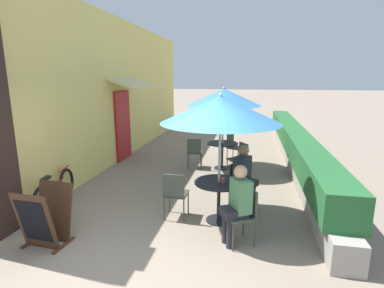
% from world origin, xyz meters
% --- Properties ---
extents(ground_plane, '(120.00, 120.00, 0.00)m').
position_xyz_m(ground_plane, '(0.00, 0.00, 0.00)').
color(ground_plane, gray).
extents(cafe_facade_wall, '(0.98, 11.66, 4.20)m').
position_xyz_m(cafe_facade_wall, '(-2.54, 5.70, 2.09)').
color(cafe_facade_wall, '#E0CC6B').
rests_on(cafe_facade_wall, ground_plane).
extents(planter_hedge, '(0.60, 10.66, 1.01)m').
position_xyz_m(planter_hedge, '(2.75, 5.73, 0.54)').
color(planter_hedge, gray).
rests_on(planter_hedge, ground_plane).
extents(patio_table_near, '(0.86, 0.86, 0.73)m').
position_xyz_m(patio_table_near, '(0.96, 1.65, 0.56)').
color(patio_table_near, black).
rests_on(patio_table_near, ground_plane).
extents(patio_umbrella_near, '(2.01, 2.01, 2.26)m').
position_xyz_m(patio_umbrella_near, '(0.96, 1.65, 1.98)').
color(patio_umbrella_near, '#B7B7BC').
rests_on(patio_umbrella_near, ground_plane).
extents(cafe_chair_near_left, '(0.55, 0.55, 0.87)m').
position_xyz_m(cafe_chair_near_left, '(1.40, 1.02, 0.52)').
color(cafe_chair_near_left, '#384238').
rests_on(cafe_chair_near_left, ground_plane).
extents(seated_patron_near_left, '(0.51, 0.48, 1.25)m').
position_xyz_m(seated_patron_near_left, '(1.30, 0.96, 0.69)').
color(seated_patron_near_left, '#23232D').
rests_on(seated_patron_near_left, ground_plane).
extents(cafe_chair_near_right, '(0.55, 0.55, 0.87)m').
position_xyz_m(cafe_chair_near_right, '(1.28, 2.35, 0.52)').
color(cafe_chair_near_right, '#384238').
rests_on(cafe_chair_near_right, ground_plane).
extents(seated_patron_near_right, '(0.51, 0.48, 1.25)m').
position_xyz_m(seated_patron_near_right, '(1.38, 2.29, 0.69)').
color(seated_patron_near_right, '#23232D').
rests_on(seated_patron_near_right, ground_plane).
extents(cafe_chair_near_back, '(0.40, 0.40, 0.87)m').
position_xyz_m(cafe_chair_near_back, '(0.19, 1.58, 0.52)').
color(cafe_chair_near_back, '#384238').
rests_on(cafe_chair_near_back, ground_plane).
extents(coffee_cup_near, '(0.07, 0.07, 0.09)m').
position_xyz_m(coffee_cup_near, '(1.03, 1.61, 0.78)').
color(coffee_cup_near, '#B73D3D').
rests_on(coffee_cup_near, patio_table_near).
extents(patio_table_mid, '(0.86, 0.86, 0.73)m').
position_xyz_m(patio_table_mid, '(0.72, 4.79, 0.56)').
color(patio_table_mid, black).
rests_on(patio_table_mid, ground_plane).
extents(patio_umbrella_mid, '(2.01, 2.01, 2.26)m').
position_xyz_m(patio_umbrella_mid, '(0.72, 4.79, 1.98)').
color(patio_umbrella_mid, '#B7B7BC').
rests_on(patio_umbrella_mid, ground_plane).
extents(cafe_chair_mid_left, '(0.43, 0.43, 0.87)m').
position_xyz_m(cafe_chair_mid_left, '(-0.04, 4.65, 0.52)').
color(cafe_chair_mid_left, '#384238').
rests_on(cafe_chair_mid_left, ground_plane).
extents(cafe_chair_mid_right, '(0.56, 0.56, 0.87)m').
position_xyz_m(cafe_chair_mid_right, '(1.22, 4.20, 0.52)').
color(cafe_chair_mid_right, '#384238').
rests_on(cafe_chair_mid_right, ground_plane).
extents(cafe_chair_mid_back, '(0.53, 0.53, 0.87)m').
position_xyz_m(cafe_chair_mid_back, '(0.98, 5.52, 0.52)').
color(cafe_chair_mid_back, '#384238').
rests_on(cafe_chair_mid_back, ground_plane).
extents(bicycle_leaning, '(0.34, 1.63, 0.74)m').
position_xyz_m(bicycle_leaning, '(-2.20, 1.55, 0.34)').
color(bicycle_leaning, black).
rests_on(bicycle_leaning, ground_plane).
extents(menu_board, '(0.65, 0.68, 0.91)m').
position_xyz_m(menu_board, '(-1.54, 0.40, 0.45)').
color(menu_board, '#422819').
rests_on(menu_board, ground_plane).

